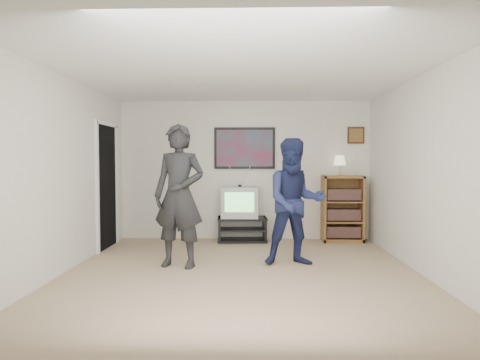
{
  "coord_description": "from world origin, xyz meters",
  "views": [
    {
      "loc": [
        0.13,
        -5.26,
        1.42
      ],
      "look_at": [
        -0.04,
        0.77,
        1.15
      ],
      "focal_mm": 32.0,
      "sensor_mm": 36.0,
      "label": 1
    }
  ],
  "objects_px": {
    "media_stand": "(242,229)",
    "person_tall": "(179,196)",
    "person_short": "(295,202)",
    "bookshelf": "(342,209)",
    "crt_television": "(240,202)"
  },
  "relations": [
    {
      "from": "media_stand",
      "to": "person_tall",
      "type": "distance_m",
      "value": 2.13
    },
    {
      "from": "media_stand",
      "to": "person_short",
      "type": "distance_m",
      "value": 1.96
    },
    {
      "from": "media_stand",
      "to": "bookshelf",
      "type": "xyz_separation_m",
      "value": [
        1.77,
        0.05,
        0.36
      ]
    },
    {
      "from": "person_short",
      "to": "bookshelf",
      "type": "bearing_deg",
      "value": 53.86
    },
    {
      "from": "bookshelf",
      "to": "person_short",
      "type": "distance_m",
      "value": 2.03
    },
    {
      "from": "crt_television",
      "to": "bookshelf",
      "type": "xyz_separation_m",
      "value": [
        1.81,
        0.05,
        -0.12
      ]
    },
    {
      "from": "crt_television",
      "to": "bookshelf",
      "type": "height_order",
      "value": "bookshelf"
    },
    {
      "from": "crt_television",
      "to": "media_stand",
      "type": "bearing_deg",
      "value": 0.13
    },
    {
      "from": "media_stand",
      "to": "crt_television",
      "type": "distance_m",
      "value": 0.49
    },
    {
      "from": "crt_television",
      "to": "person_tall",
      "type": "bearing_deg",
      "value": -112.45
    },
    {
      "from": "media_stand",
      "to": "person_short",
      "type": "bearing_deg",
      "value": -69.54
    },
    {
      "from": "person_short",
      "to": "person_tall",
      "type": "bearing_deg",
      "value": 179.35
    },
    {
      "from": "media_stand",
      "to": "bookshelf",
      "type": "bearing_deg",
      "value": -2.08
    },
    {
      "from": "media_stand",
      "to": "person_tall",
      "type": "height_order",
      "value": "person_tall"
    },
    {
      "from": "media_stand",
      "to": "person_short",
      "type": "height_order",
      "value": "person_short"
    }
  ]
}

